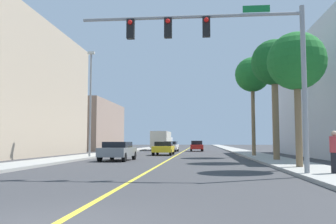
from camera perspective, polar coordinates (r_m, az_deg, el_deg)
ground at (r=47.58m, az=2.38°, el=-6.40°), size 192.00×192.00×0.00m
sidewalk_left at (r=48.56m, az=-6.64°, el=-6.25°), size 2.82×168.00×0.15m
sidewalk_right at (r=47.79m, az=11.55°, el=-6.21°), size 2.82×168.00×0.15m
lane_marking_center at (r=47.58m, az=2.38°, el=-6.39°), size 0.16×144.00×0.01m
building_left_far at (r=59.55m, az=-16.23°, el=-2.21°), size 15.60×17.35×7.61m
traffic_signal_mast at (r=14.97m, az=9.65°, el=10.19°), size 9.20×0.36×6.81m
street_lamp at (r=30.10m, az=-12.36°, el=2.17°), size 0.56×0.28×8.73m
palm_near at (r=18.96m, az=19.95°, el=7.51°), size 2.89×2.89×6.68m
palm_mid at (r=26.00m, az=16.72°, el=7.39°), size 3.19×3.19×8.33m
palm_far at (r=32.79m, az=13.42°, el=5.72°), size 3.10×3.10×8.76m
car_white at (r=46.96m, az=0.48°, el=-5.53°), size 1.87×4.02×1.38m
car_gray at (r=25.85m, az=-8.07°, el=-6.15°), size 2.04×4.17×1.35m
car_red at (r=49.59m, az=4.61°, el=-5.45°), size 1.88×3.89×1.46m
car_yellow at (r=35.92m, az=-0.70°, el=-5.81°), size 1.91×4.34×1.35m
delivery_truck at (r=54.90m, az=-0.99°, el=-4.56°), size 2.59×8.76×2.86m
pedestrian at (r=15.35m, az=25.25°, el=-5.84°), size 0.38×0.38×1.65m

